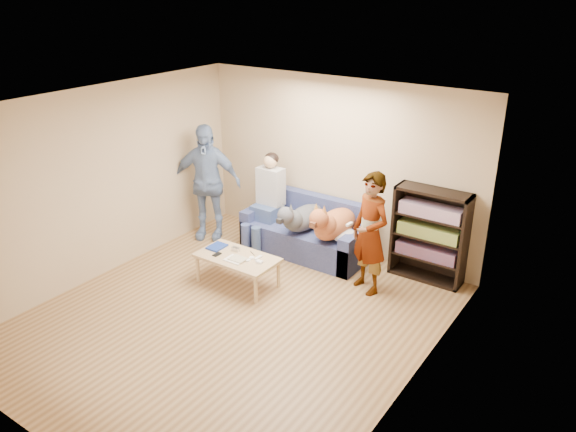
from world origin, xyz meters
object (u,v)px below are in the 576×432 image
Objects in this scene: dog_tan at (332,223)px; camera_silver at (236,249)px; coffee_table at (237,259)px; notebook_blue at (217,247)px; dog_gray at (301,218)px; person_seated at (267,197)px; person_standing_right at (370,233)px; person_standing_left at (206,182)px; sofa at (308,234)px; bookshelf at (430,233)px.

camera_silver is at bearing -128.87° from dog_tan.
coffee_table is (0.12, -0.12, -0.07)m from camera_silver.
dog_gray is (0.65, 1.13, 0.19)m from notebook_blue.
notebook_blue is 2.36× the size of camera_silver.
person_seated reaches higher than notebook_blue.
person_standing_right is 1.31m from dog_gray.
dog_tan is at bearing 3.26° from dog_gray.
dog_gray is (1.61, 0.24, -0.30)m from person_standing_left.
sofa is 1.73× the size of coffee_table.
person_standing_left is 1.68× the size of coffee_table.
notebook_blue is 1.26m from person_seated.
dog_gray is at bearing -176.74° from dog_tan.
coffee_table is at bearing -71.01° from person_seated.
notebook_blue is at bearing -147.10° from bookshelf.
sofa is 1.53× the size of dog_gray.
dog_tan is 1.35m from bookshelf.
coffee_table is 2.62m from bookshelf.
dog_gray is 1.05× the size of dog_tan.
dog_tan is at bearing 45.02° from notebook_blue.
camera_silver is at bearing -74.60° from person_seated.
camera_silver is at bearing -105.63° from sofa.
dog_tan reaches higher than notebook_blue.
person_seated is at bearing -167.34° from person_standing_right.
person_standing_right is 1.49× the size of coffee_table.
bookshelf reaches higher than sofa.
camera_silver is at bearing 135.00° from coffee_table.
dog_tan reaches higher than dog_gray.
sofa is at bearing 64.65° from notebook_blue.
dog_tan is (-0.75, 0.33, -0.17)m from person_standing_right.
bookshelf is (2.16, 1.51, 0.23)m from camera_silver.
dog_tan is (1.19, -0.06, -0.12)m from person_seated.
sofa is at bearing 160.38° from dog_tan.
coffee_table is at bearing -141.39° from bookshelf.
person_standing_right reaches higher than sofa.
coffee_table is at bearing -7.13° from notebook_blue.
person_seated is at bearing -7.19° from person_standing_left.
person_standing_right is 14.92× the size of camera_silver.
coffee_table is (-0.25, -1.18, -0.25)m from dog_gray.
dog_gray is at bearing 70.75° from camera_silver.
sofa is at bearing -172.60° from bookshelf.
person_standing_left reaches higher than person_seated.
person_standing_left is 1.00m from person_seated.
person_standing_right reaches higher than camera_silver.
dog_gray is at bearing -165.92° from bookshelf.
dog_gray is at bearing 60.06° from notebook_blue.
person_standing_right is 0.93m from bookshelf.
person_seated is at bearing 105.40° from camera_silver.
camera_silver is (0.28, 0.07, 0.01)m from notebook_blue.
person_standing_left is at bearing -160.37° from person_seated.
dog_tan is at bearing 51.13° from camera_silver.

